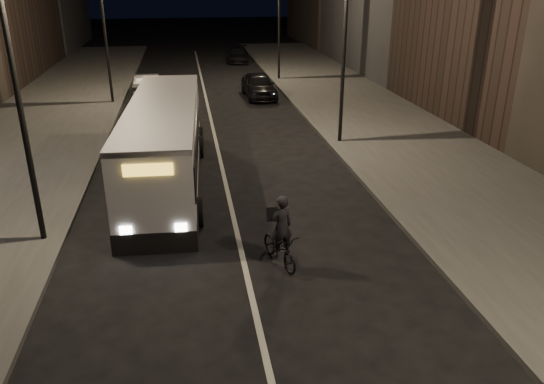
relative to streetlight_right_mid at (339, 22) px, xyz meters
name	(u,v)px	position (x,y,z in m)	size (l,w,h in m)	color
ground	(253,302)	(-5.33, -12.00, -5.36)	(180.00, 180.00, 0.00)	black
sidewalk_right	(384,128)	(3.17, 2.00, -5.28)	(7.00, 70.00, 0.16)	#3A3A37
sidewalk_left	(28,144)	(-13.83, 2.00, -5.28)	(7.00, 70.00, 0.16)	#3A3A37
streetlight_right_mid	(339,22)	(0.00, 0.00, 0.00)	(1.20, 0.44, 8.12)	black
streetlight_right_far	(275,3)	(0.00, 16.00, 0.00)	(1.20, 0.44, 8.12)	black
streetlight_left_near	(21,55)	(-10.66, -8.00, 0.00)	(1.20, 0.44, 8.12)	black
streetlight_left_far	(107,10)	(-10.66, 10.00, 0.00)	(1.20, 0.44, 8.12)	black
city_bus	(165,140)	(-7.46, -3.64, -3.72)	(3.03, 11.30, 3.02)	silver
cyclist_on_bicycle	(280,242)	(-4.37, -10.33, -4.68)	(1.13, 1.89, 2.06)	black
car_near	(259,85)	(-2.01, 10.43, -4.59)	(1.82, 4.51, 1.54)	black
car_mid	(148,85)	(-8.93, 12.16, -4.66)	(1.49, 4.27, 1.41)	#38383B
car_far	(238,55)	(-1.73, 25.27, -4.73)	(1.77, 4.36, 1.27)	black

